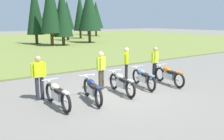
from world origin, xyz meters
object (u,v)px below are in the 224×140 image
motorcycle_cream (57,95)px  motorcycle_silver (121,83)px  rider_in_hivis_vest (39,75)px  rider_checking_bike (101,68)px  motorcycle_navy (92,89)px  motorcycle_orange (169,75)px  motorcycle_sky_blue (143,78)px  rider_with_back_turned (126,62)px  rider_near_row_end (155,61)px

motorcycle_cream → motorcycle_silver: bearing=-0.2°
rider_in_hivis_vest → rider_checking_bike: bearing=-4.9°
motorcycle_navy → motorcycle_orange: bearing=0.1°
motorcycle_sky_blue → rider_in_hivis_vest: size_ratio=1.24×
rider_with_back_turned → motorcycle_sky_blue: bearing=-93.3°
motorcycle_cream → motorcycle_silver: same height
motorcycle_sky_blue → rider_with_back_turned: (0.08, 1.33, 0.51)m
rider_with_back_turned → rider_checking_bike: size_ratio=1.00×
rider_in_hivis_vest → rider_near_row_end: same height
rider_checking_bike → motorcycle_navy: bearing=-135.2°
motorcycle_orange → motorcycle_cream: bearing=178.5°
rider_near_row_end → motorcycle_orange: bearing=-94.8°
motorcycle_sky_blue → motorcycle_cream: bearing=-177.7°
rider_in_hivis_vest → rider_checking_bike: 2.62m
rider_with_back_turned → rider_checking_bike: bearing=-162.2°
motorcycle_sky_blue → rider_in_hivis_vest: 4.51m
motorcycle_cream → motorcycle_orange: size_ratio=1.00×
motorcycle_cream → rider_near_row_end: rider_near_row_end is taller
motorcycle_sky_blue → rider_checking_bike: rider_checking_bike is taller
motorcycle_silver → motorcycle_cream: bearing=179.8°
motorcycle_sky_blue → rider_near_row_end: size_ratio=1.24×
rider_near_row_end → motorcycle_silver: bearing=-162.2°
motorcycle_navy → rider_in_hivis_vest: rider_in_hivis_vest is taller
rider_with_back_turned → rider_checking_bike: 1.93m
rider_checking_bike → rider_in_hivis_vest: bearing=175.1°
rider_in_hivis_vest → motorcycle_cream: bearing=-78.0°
rider_with_back_turned → rider_in_hivis_vest: size_ratio=1.00×
motorcycle_navy → rider_with_back_turned: (2.90, 1.65, 0.51)m
motorcycle_silver → rider_in_hivis_vest: (-3.02, 1.14, 0.51)m
motorcycle_cream → rider_in_hivis_vest: size_ratio=1.26×
rider_checking_bike → rider_near_row_end: bearing=-0.4°
rider_with_back_turned → rider_in_hivis_vest: bearing=-175.3°
motorcycle_navy → rider_checking_bike: 1.58m
motorcycle_navy → motorcycle_sky_blue: bearing=6.4°
motorcycle_sky_blue → rider_near_row_end: 1.67m
motorcycle_cream → rider_with_back_turned: rider_with_back_turned is taller
motorcycle_navy → motorcycle_sky_blue: 2.84m
motorcycle_orange → rider_with_back_turned: bearing=127.3°
motorcycle_navy → rider_checking_bike: (1.06, 1.06, 0.51)m
motorcycle_cream → rider_checking_bike: 2.59m
motorcycle_navy → rider_checking_bike: size_ratio=1.24×
motorcycle_cream → motorcycle_silver: size_ratio=1.00×
rider_near_row_end → rider_checking_bike: size_ratio=1.00×
motorcycle_cream → motorcycle_orange: same height
motorcycle_cream → motorcycle_orange: (5.46, -0.14, 0.00)m
motorcycle_orange → rider_in_hivis_vest: size_ratio=1.25×
motorcycle_silver → motorcycle_orange: size_ratio=1.00×
motorcycle_sky_blue → rider_in_hivis_vest: bearing=167.5°
motorcycle_sky_blue → rider_in_hivis_vest: rider_in_hivis_vest is taller
motorcycle_cream → rider_with_back_turned: 4.50m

